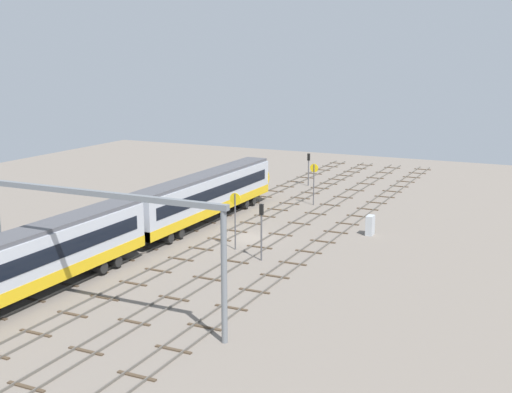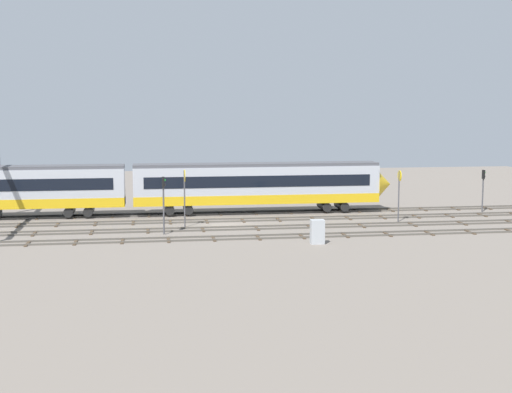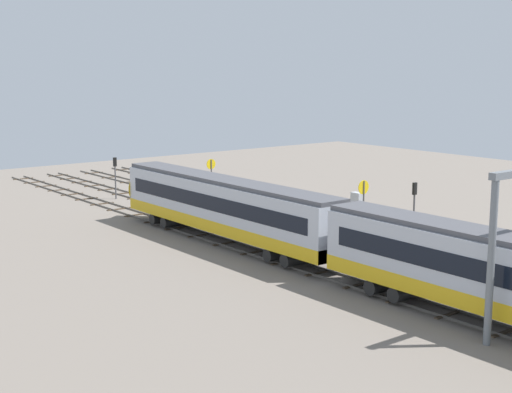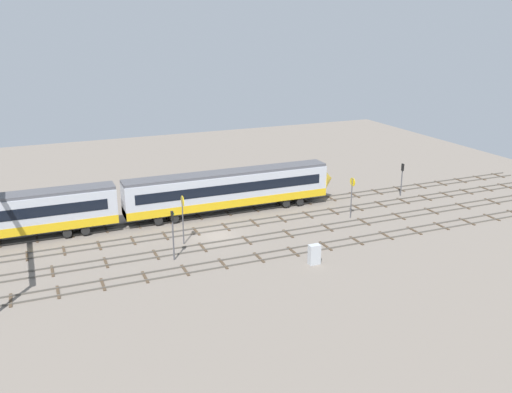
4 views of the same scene
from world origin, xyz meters
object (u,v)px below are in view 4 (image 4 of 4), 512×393
Objects in this scene: train at (125,203)px; speed_sign_mid_trackside at (183,212)px; signal_light_trackside_approach at (402,175)px; speed_sign_near_foreground at (352,192)px; signal_light_trackside_departure at (173,229)px; relay_cabinet at (314,254)px.

speed_sign_mid_trackside is (4.37, -7.18, 0.71)m from train.
train is 11.97× the size of signal_light_trackside_approach.
signal_light_trackside_departure is at bearing -170.70° from speed_sign_near_foreground.
speed_sign_mid_trackside is 13.61m from relay_cabinet.
speed_sign_near_foreground is at bearing -155.89° from signal_light_trackside_approach.
train is at bearing 163.47° from speed_sign_near_foreground.
train is 24.86m from speed_sign_near_foreground.
signal_light_trackside_approach is at bearing 24.11° from speed_sign_near_foreground.
speed_sign_near_foreground is at bearing 9.30° from signal_light_trackside_departure.
speed_sign_near_foreground is 1.12× the size of signal_light_trackside_approach.
train is at bearing 175.90° from signal_light_trackside_approach.
speed_sign_mid_trackside is at bearing -170.97° from signal_light_trackside_approach.
train is 8.44m from speed_sign_mid_trackside.
signal_light_trackside_departure reaches higher than signal_light_trackside_approach.
signal_light_trackside_approach reaches higher than relay_cabinet.
signal_light_trackside_departure is (-21.35, -3.50, -0.00)m from speed_sign_near_foreground.
signal_light_trackside_approach is 0.88× the size of signal_light_trackside_departure.
train reaches higher than relay_cabinet.
signal_light_trackside_departure is (2.48, -10.57, 0.46)m from train.
signal_light_trackside_departure is 13.15m from relay_cabinet.
speed_sign_near_foreground is at bearing -16.53° from train.
speed_sign_near_foreground is 0.94× the size of speed_sign_mid_trackside.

